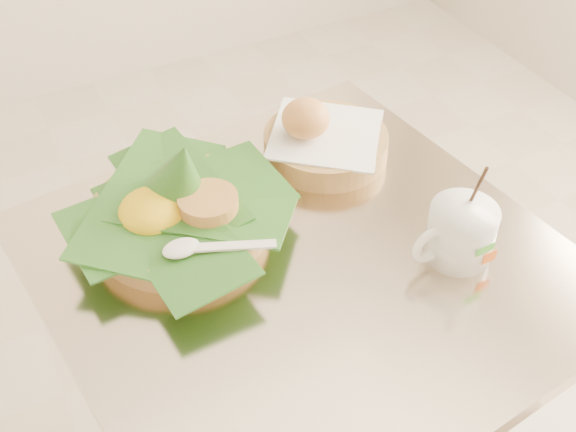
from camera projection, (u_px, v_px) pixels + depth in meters
name	position (u px, v px, depth m)	size (l,w,h in m)	color
cafe_table	(302.00, 354.00, 1.19)	(0.78, 0.78, 0.75)	gray
rice_basket	(178.00, 207.00, 1.06)	(0.33, 0.33, 0.17)	tan
bread_basket	(322.00, 140.00, 1.20)	(0.25, 0.25, 0.11)	tan
coffee_mug	(460.00, 232.00, 1.02)	(0.13, 0.10, 0.17)	white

